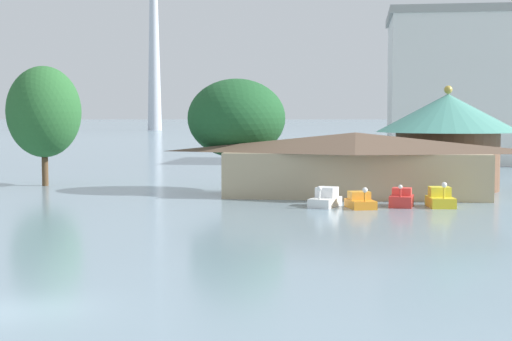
{
  "coord_description": "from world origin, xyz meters",
  "views": [
    {
      "loc": [
        10.69,
        -23.09,
        6.36
      ],
      "look_at": [
        5.06,
        18.39,
        3.27
      ],
      "focal_mm": 53.4,
      "sensor_mm": 36.0,
      "label": 1
    }
  ],
  "objects": [
    {
      "name": "pedal_boat_red",
      "position": [
        13.64,
        30.09,
        0.52
      ],
      "size": [
        1.83,
        2.44,
        1.6
      ],
      "rotation": [
        0.0,
        0.0,
        -1.72
      ],
      "color": "red",
      "rests_on": "ground"
    },
    {
      "name": "ground_plane",
      "position": [
        0.0,
        0.0,
        0.0
      ],
      "size": [
        2000.0,
        2000.0,
        0.0
      ],
      "primitive_type": "plane",
      "color": "gray"
    },
    {
      "name": "pedal_boat_orange",
      "position": [
        10.8,
        28.86,
        0.45
      ],
      "size": [
        2.26,
        2.85,
        1.52
      ],
      "rotation": [
        0.0,
        0.0,
        -1.28
      ],
      "color": "orange",
      "rests_on": "ground"
    },
    {
      "name": "boathouse",
      "position": [
        10.4,
        35.62,
        2.62
      ],
      "size": [
        21.52,
        5.89,
        4.99
      ],
      "color": "tan",
      "rests_on": "ground"
    },
    {
      "name": "shoreline_tree_tall_left",
      "position": [
        -17.11,
        41.49,
        6.59
      ],
      "size": [
        6.55,
        6.55,
        10.66
      ],
      "color": "brown",
      "rests_on": "ground"
    },
    {
      "name": "green_roof_pavilion",
      "position": [
        18.07,
        42.67,
        4.71
      ],
      "size": [
        11.97,
        11.97,
        8.79
      ],
      "color": "brown",
      "rests_on": "ground"
    },
    {
      "name": "shoreline_tree_mid",
      "position": [
        0.65,
        38.92,
        6.05
      ],
      "size": [
        8.07,
        8.07,
        9.31
      ],
      "color": "brown",
      "rests_on": "ground"
    },
    {
      "name": "pedal_boat_white",
      "position": [
        8.42,
        29.5,
        0.52
      ],
      "size": [
        2.31,
        3.27,
        1.53
      ],
      "rotation": [
        0.0,
        0.0,
        -1.86
      ],
      "color": "white",
      "rests_on": "ground"
    },
    {
      "name": "pedal_boat_yellow",
      "position": [
        16.28,
        30.26,
        0.55
      ],
      "size": [
        1.93,
        2.75,
        1.81
      ],
      "rotation": [
        0.0,
        0.0,
        -1.46
      ],
      "color": "yellow",
      "rests_on": "ground"
    }
  ]
}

